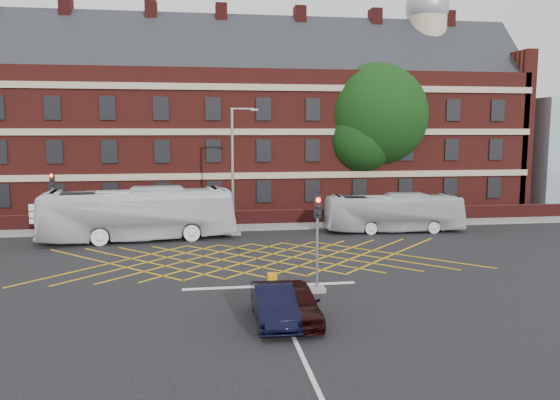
{
  "coord_description": "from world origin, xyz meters",
  "views": [
    {
      "loc": [
        -3.1,
        -27.68,
        7.12
      ],
      "look_at": [
        1.2,
        1.5,
        3.34
      ],
      "focal_mm": 35.0,
      "sensor_mm": 36.0,
      "label": 1
    }
  ],
  "objects": [
    {
      "name": "far_pavement",
      "position": [
        0.0,
        12.0,
        0.06
      ],
      "size": [
        60.0,
        3.0,
        0.12
      ],
      "primitive_type": "cube",
      "color": "slate",
      "rests_on": "ground"
    },
    {
      "name": "box_junction_hatching",
      "position": [
        0.0,
        2.0,
        0.01
      ],
      "size": [
        8.22,
        8.22,
        0.02
      ],
      "primitive_type": "cube",
      "rotation": [
        0.0,
        0.0,
        0.79
      ],
      "color": "#CC990C",
      "rests_on": "ground"
    },
    {
      "name": "ground",
      "position": [
        0.0,
        0.0,
        0.0
      ],
      "size": [
        120.0,
        120.0,
        0.0
      ],
      "primitive_type": "plane",
      "color": "black",
      "rests_on": "ground"
    },
    {
      "name": "utility_cabinet",
      "position": [
        -0.04,
        -4.5,
        0.44
      ],
      "size": [
        0.4,
        0.4,
        0.87
      ],
      "primitive_type": "cube",
      "color": "orange",
      "rests_on": "ground"
    },
    {
      "name": "car_navy",
      "position": [
        -0.45,
        -8.22,
        0.69
      ],
      "size": [
        1.5,
        4.18,
        1.37
      ],
      "primitive_type": "imported",
      "rotation": [
        0.0,
        0.0,
        -0.01
      ],
      "color": "black",
      "rests_on": "ground"
    },
    {
      "name": "stop_line",
      "position": [
        0.0,
        -3.5,
        0.01
      ],
      "size": [
        8.0,
        0.3,
        0.02
      ],
      "primitive_type": "cube",
      "color": "silver",
      "rests_on": "ground"
    },
    {
      "name": "centre_line",
      "position": [
        0.0,
        -10.0,
        0.01
      ],
      "size": [
        0.15,
        14.0,
        0.02
      ],
      "primitive_type": "cube",
      "color": "silver",
      "rests_on": "ground"
    },
    {
      "name": "boundary_wall",
      "position": [
        0.0,
        13.0,
        0.55
      ],
      "size": [
        56.0,
        0.5,
        1.1
      ],
      "primitive_type": "cube",
      "color": "#451212",
      "rests_on": "ground"
    },
    {
      "name": "car_maroon",
      "position": [
        0.36,
        -8.19,
        0.71
      ],
      "size": [
        1.77,
        4.21,
        1.42
      ],
      "primitive_type": "imported",
      "rotation": [
        0.0,
        0.0,
        -0.02
      ],
      "color": "black",
      "rests_on": "ground"
    },
    {
      "name": "direction_signs",
      "position": [
        -14.16,
        11.21,
        1.38
      ],
      "size": [
        1.1,
        0.16,
        2.2
      ],
      "color": "gray",
      "rests_on": "ground"
    },
    {
      "name": "bus_left",
      "position": [
        -7.08,
        8.29,
        1.72
      ],
      "size": [
        12.61,
        4.23,
        3.45
      ],
      "primitive_type": "imported",
      "rotation": [
        0.0,
        0.0,
        1.68
      ],
      "color": "silver",
      "rests_on": "ground"
    },
    {
      "name": "deciduous_tree",
      "position": [
        11.8,
        17.68,
        7.77
      ],
      "size": [
        8.87,
        8.87,
        12.82
      ],
      "color": "black",
      "rests_on": "ground"
    },
    {
      "name": "street_lamp",
      "position": [
        -0.83,
        9.42,
        2.94
      ],
      "size": [
        2.25,
        1.0,
        8.61
      ],
      "color": "slate",
      "rests_on": "ground"
    },
    {
      "name": "bus_right",
      "position": [
        10.38,
        8.74,
        1.35
      ],
      "size": [
        9.82,
        2.85,
        2.7
      ],
      "primitive_type": "imported",
      "rotation": [
        0.0,
        0.0,
        1.51
      ],
      "color": "silver",
      "rests_on": "ground"
    },
    {
      "name": "traffic_light_near",
      "position": [
        1.95,
        -4.63,
        1.76
      ],
      "size": [
        0.7,
        0.7,
        4.27
      ],
      "color": "slate",
      "rests_on": "ground"
    },
    {
      "name": "traffic_light_far",
      "position": [
        -12.94,
        10.63,
        1.76
      ],
      "size": [
        0.7,
        0.7,
        4.27
      ],
      "color": "slate",
      "rests_on": "ground"
    },
    {
      "name": "victorian_building",
      "position": [
        0.25,
        22.0,
        7.84
      ],
      "size": [
        51.0,
        12.17,
        20.4
      ],
      "color": "#571A16",
      "rests_on": "ground"
    }
  ]
}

